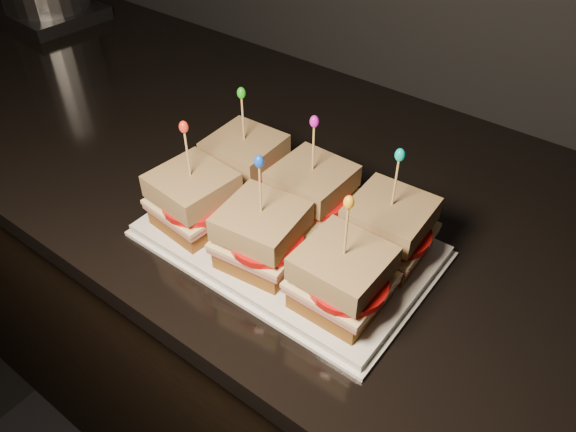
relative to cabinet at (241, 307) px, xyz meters
The scene contains 47 objects.
cabinet is the anchor object (origin of this frame).
granite_slab 0.44m from the cabinet, 90.00° to the left, with size 2.64×0.71×0.04m, color black.
platter 0.54m from the cabinet, 30.65° to the right, with size 0.39×0.24×0.02m, color white.
platter_rim 0.54m from the cabinet, 30.65° to the right, with size 0.40×0.25×0.01m, color white.
sandwich_0_bread_bot 0.51m from the cabinet, 36.25° to the right, with size 0.10×0.10×0.03m, color #5A3713.
sandwich_0_ham 0.53m from the cabinet, 36.25° to the right, with size 0.11×0.10×0.01m, color #C75959.
sandwich_0_cheese 0.53m from the cabinet, 36.25° to the right, with size 0.11×0.10×0.01m, color #FBE09B.
sandwich_0_tomato 0.54m from the cabinet, 35.48° to the right, with size 0.10×0.10×0.01m, color red.
sandwich_0_bread_top 0.56m from the cabinet, 36.25° to the right, with size 0.10×0.10×0.03m, color #583512.
sandwich_0_pick 0.60m from the cabinet, 36.25° to the right, with size 0.00×0.00×0.09m, color tan.
sandwich_0_frill 0.65m from the cabinet, 36.25° to the right, with size 0.01×0.01×0.02m, color #1BAB13.
sandwich_1_bread_bot 0.55m from the cabinet, 20.34° to the right, with size 0.10×0.10×0.03m, color #5A3713.
sandwich_1_ham 0.57m from the cabinet, 20.34° to the right, with size 0.11×0.10×0.01m, color #C75959.
sandwich_1_cheese 0.57m from the cabinet, 20.34° to the right, with size 0.11×0.10×0.01m, color #FBE09B.
sandwich_1_tomato 0.59m from the cabinet, 20.64° to the right, with size 0.10×0.10×0.01m, color red.
sandwich_1_bread_top 0.60m from the cabinet, 20.34° to the right, with size 0.10×0.10×0.03m, color #583512.
sandwich_1_pick 0.64m from the cabinet, 20.34° to the right, with size 0.00×0.00×0.09m, color tan.
sandwich_1_frill 0.68m from the cabinet, 20.34° to the right, with size 0.01×0.01×0.02m, color #CD12C2.
sandwich_2_bread_bot 0.62m from the cabinet, 13.93° to the right, with size 0.10×0.10×0.03m, color #5A3713.
sandwich_2_ham 0.63m from the cabinet, 13.93° to the right, with size 0.11×0.10×0.01m, color #C75959.
sandwich_2_cheese 0.64m from the cabinet, 13.93° to the right, with size 0.11×0.10×0.01m, color #FBE09B.
sandwich_2_tomato 0.65m from the cabinet, 14.35° to the right, with size 0.10×0.10×0.01m, color red.
sandwich_2_bread_top 0.66m from the cabinet, 13.93° to the right, with size 0.10×0.10×0.03m, color #583512.
sandwich_2_pick 0.70m from the cabinet, 13.93° to the right, with size 0.00×0.00×0.09m, color tan.
sandwich_2_frill 0.74m from the cabinet, 13.93° to the right, with size 0.01×0.01×0.02m, color #05B9AB.
sandwich_3_bread_bot 0.54m from the cabinet, 58.18° to the right, with size 0.10×0.10×0.03m, color #5A3713.
sandwich_3_ham 0.56m from the cabinet, 58.18° to the right, with size 0.11×0.10×0.01m, color #C75959.
sandwich_3_cheese 0.56m from the cabinet, 58.18° to the right, with size 0.11×0.10×0.01m, color #FBE09B.
sandwich_3_tomato 0.57m from the cabinet, 56.55° to the right, with size 0.10×0.10×0.01m, color red.
sandwich_3_bread_top 0.59m from the cabinet, 58.18° to the right, with size 0.10×0.10×0.03m, color #583512.
sandwich_3_pick 0.63m from the cabinet, 58.18° to the right, with size 0.00×0.00×0.09m, color tan.
sandwich_3_frill 0.67m from the cabinet, 58.18° to the right, with size 0.01×0.01×0.02m, color red.
sandwich_4_bread_bot 0.58m from the cabinet, 39.16° to the right, with size 0.10×0.10×0.03m, color #5A3713.
sandwich_4_ham 0.59m from the cabinet, 39.16° to the right, with size 0.11×0.10×0.01m, color #C75959.
sandwich_4_cheese 0.60m from the cabinet, 39.16° to the right, with size 0.11×0.10×0.01m, color #FBE09B.
sandwich_4_tomato 0.61m from the cabinet, 38.66° to the right, with size 0.10×0.10×0.01m, color red.
sandwich_4_bread_top 0.63m from the cabinet, 39.16° to the right, with size 0.10×0.10×0.03m, color #583512.
sandwich_4_pick 0.67m from the cabinet, 39.16° to the right, with size 0.00×0.00×0.09m, color tan.
sandwich_4_frill 0.71m from the cabinet, 39.16° to the right, with size 0.01×0.01×0.02m, color blue.
sandwich_5_bread_bot 0.64m from the cabinet, 28.59° to the right, with size 0.10×0.10×0.03m, color #5A3713.
sandwich_5_ham 0.66m from the cabinet, 28.59° to the right, with size 0.11×0.10×0.01m, color #C75959.
sandwich_5_cheese 0.66m from the cabinet, 28.59° to the right, with size 0.11×0.10×0.01m, color #FBE09B.
sandwich_5_tomato 0.68m from the cabinet, 28.53° to the right, with size 0.10×0.10×0.01m, color red.
sandwich_5_bread_top 0.68m from the cabinet, 28.59° to the right, with size 0.10×0.10×0.03m, color #583512.
sandwich_5_pick 0.72m from the cabinet, 28.59° to the right, with size 0.00×0.00×0.09m, color tan.
sandwich_5_frill 0.76m from the cabinet, 28.59° to the right, with size 0.01×0.01×0.02m, color orange.
appliance_base 0.89m from the cabinet, 168.29° to the left, with size 0.24×0.20×0.03m, color #262628.
Camera 1 is at (0.67, 1.05, 1.42)m, focal length 35.00 mm.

